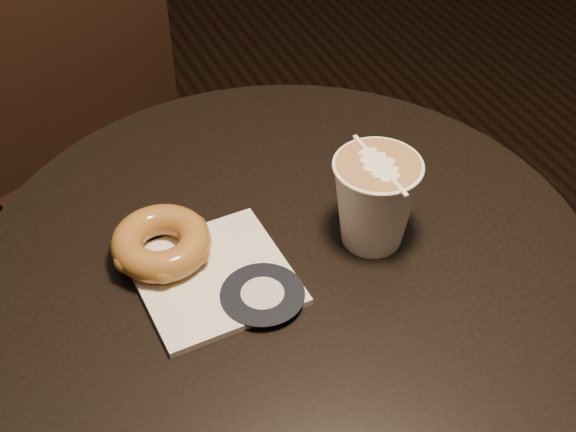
{
  "coord_description": "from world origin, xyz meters",
  "views": [
    {
      "loc": [
        -0.26,
        -0.57,
        1.39
      ],
      "look_at": [
        0.01,
        0.03,
        0.79
      ],
      "focal_mm": 50.0,
      "sensor_mm": 36.0,
      "label": 1
    }
  ],
  "objects_px": {
    "latte_cup": "(375,202)",
    "chair": "(105,132)",
    "pastry_bag": "(214,277)",
    "cafe_table": "(287,368)",
    "doughnut": "(161,243)"
  },
  "relations": [
    {
      "from": "chair",
      "to": "pastry_bag",
      "type": "relative_size",
      "value": 6.19
    },
    {
      "from": "latte_cup",
      "to": "pastry_bag",
      "type": "bearing_deg",
      "value": 175.39
    },
    {
      "from": "doughnut",
      "to": "latte_cup",
      "type": "relative_size",
      "value": 1.01
    },
    {
      "from": "cafe_table",
      "to": "doughnut",
      "type": "bearing_deg",
      "value": 154.89
    },
    {
      "from": "pastry_bag",
      "to": "latte_cup",
      "type": "height_order",
      "value": "latte_cup"
    },
    {
      "from": "pastry_bag",
      "to": "chair",
      "type": "bearing_deg",
      "value": 87.61
    },
    {
      "from": "cafe_table",
      "to": "latte_cup",
      "type": "xyz_separation_m",
      "value": [
        0.1,
        -0.01,
        0.25
      ]
    },
    {
      "from": "chair",
      "to": "pastry_bag",
      "type": "xyz_separation_m",
      "value": [
        -0.01,
        -0.59,
        0.2
      ]
    },
    {
      "from": "chair",
      "to": "latte_cup",
      "type": "height_order",
      "value": "chair"
    },
    {
      "from": "chair",
      "to": "latte_cup",
      "type": "distance_m",
      "value": 0.68
    },
    {
      "from": "cafe_table",
      "to": "doughnut",
      "type": "relative_size",
      "value": 6.81
    },
    {
      "from": "doughnut",
      "to": "latte_cup",
      "type": "distance_m",
      "value": 0.24
    },
    {
      "from": "cafe_table",
      "to": "pastry_bag",
      "type": "relative_size",
      "value": 4.71
    },
    {
      "from": "cafe_table",
      "to": "pastry_bag",
      "type": "height_order",
      "value": "pastry_bag"
    },
    {
      "from": "latte_cup",
      "to": "chair",
      "type": "bearing_deg",
      "value": 106.63
    }
  ]
}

